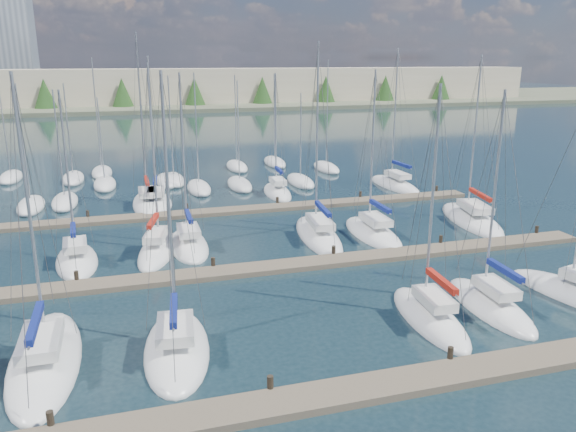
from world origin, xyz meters
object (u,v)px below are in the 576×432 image
object	(u,v)px
sailboat_k	(318,235)
sailboat_p	(277,192)
sailboat_o	(157,204)
sailboat_e	(490,305)
sailboat_m	(471,219)
sailboat_n	(148,204)
sailboat_b	(45,360)
sailboat_c	(177,348)
sailboat_i	(158,249)
sailboat_h	(77,261)
sailboat_d	(430,317)
sailboat_r	(395,185)
sailboat_j	(189,245)
sailboat_l	(373,233)

from	to	relation	value
sailboat_k	sailboat_p	bearing A→B (deg)	92.83
sailboat_o	sailboat_e	bearing A→B (deg)	-55.26
sailboat_m	sailboat_k	bearing A→B (deg)	-166.31
sailboat_n	sailboat_p	xyz separation A→B (m)	(12.32, 1.07, -0.01)
sailboat_o	sailboat_b	xyz separation A→B (m)	(-6.46, -26.18, -0.02)
sailboat_c	sailboat_m	bearing A→B (deg)	36.14
sailboat_k	sailboat_o	distance (m)	16.77
sailboat_b	sailboat_m	bearing A→B (deg)	24.19
sailboat_i	sailboat_c	distance (m)	14.04
sailboat_m	sailboat_h	bearing A→B (deg)	-166.24
sailboat_b	sailboat_d	bearing A→B (deg)	-3.52
sailboat_r	sailboat_j	xyz separation A→B (m)	(-22.63, -13.32, -0.00)
sailboat_d	sailboat_l	size ratio (longest dim) A/B	0.97
sailboat_e	sailboat_c	bearing A→B (deg)	-176.79
sailboat_c	sailboat_o	world-z (taller)	sailboat_o
sailboat_r	sailboat_o	xyz separation A→B (m)	(-24.00, -0.94, 0.01)
sailboat_m	sailboat_d	bearing A→B (deg)	-118.37
sailboat_p	sailboat_h	xyz separation A→B (m)	(-17.49, -14.77, -0.01)
sailboat_k	sailboat_m	xyz separation A→B (m)	(13.33, 0.51, -0.01)
sailboat_l	sailboat_j	bearing A→B (deg)	176.43
sailboat_d	sailboat_e	distance (m)	3.79
sailboat_n	sailboat_l	size ratio (longest dim) A/B	1.23
sailboat_r	sailboat_h	bearing A→B (deg)	-156.78
sailboat_r	sailboat_o	distance (m)	24.02
sailboat_d	sailboat_i	xyz separation A→B (m)	(-12.45, 14.45, 0.01)
sailboat_i	sailboat_b	bearing A→B (deg)	-99.84
sailboat_p	sailboat_i	bearing A→B (deg)	-127.42
sailboat_r	sailboat_m	size ratio (longest dim) A/B	1.05
sailboat_e	sailboat_h	size ratio (longest dim) A/B	1.03
sailboat_l	sailboat_d	bearing A→B (deg)	-102.08
sailboat_i	sailboat_o	bearing A→B (deg)	99.60
sailboat_m	sailboat_h	size ratio (longest dim) A/B	1.18
sailboat_p	sailboat_h	world-z (taller)	sailboat_p
sailboat_p	sailboat_k	bearing A→B (deg)	-89.20
sailboat_p	sailboat_h	size ratio (longest dim) A/B	1.04
sailboat_d	sailboat_j	bearing A→B (deg)	129.57
sailboat_k	sailboat_e	distance (m)	14.82
sailboat_b	sailboat_h	xyz separation A→B (m)	(0.52, 12.68, 0.01)
sailboat_i	sailboat_p	distance (m)	18.70
sailboat_e	sailboat_h	world-z (taller)	sailboat_e
sailboat_n	sailboat_o	distance (m)	0.81
sailboat_i	sailboat_h	size ratio (longest dim) A/B	1.13
sailboat_h	sailboat_j	bearing A→B (deg)	4.67
sailboat_k	sailboat_l	size ratio (longest dim) A/B	1.15
sailboat_r	sailboat_l	bearing A→B (deg)	-124.84
sailboat_i	sailboat_e	world-z (taller)	sailboat_i
sailboat_e	sailboat_n	bearing A→B (deg)	124.39
sailboat_e	sailboat_o	distance (m)	31.02
sailboat_b	sailboat_p	bearing A→B (deg)	56.54
sailboat_d	sailboat_m	xyz separation A→B (m)	(12.46, 14.91, -0.02)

